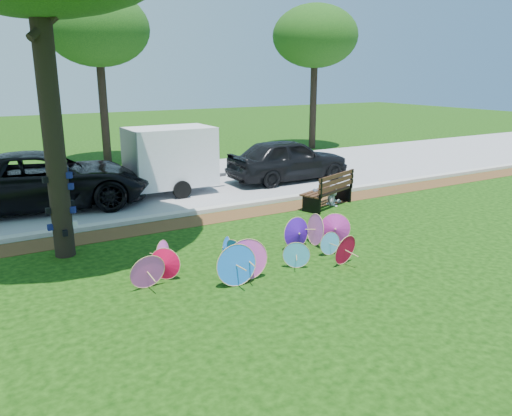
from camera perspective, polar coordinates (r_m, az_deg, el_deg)
The scene contains 12 objects.
ground at distance 10.23m, azimuth 3.20°, elevation -7.81°, with size 90.00×90.00×0.00m, color black.
mulch_strip at distance 13.98m, azimuth -6.91°, elevation -1.47°, with size 90.00×1.00×0.01m, color #472D16.
curb at distance 14.59m, azimuth -8.00°, elevation -0.57°, with size 90.00×0.30×0.12m, color #B7B5AD.
street at distance 18.41m, azimuth -12.89°, elevation 2.33°, with size 90.00×8.00×0.01m, color gray.
parasol_pile at distance 10.66m, azimuth 0.80°, elevation -4.69°, with size 5.46×2.18×0.87m.
black_van at distance 16.33m, azimuth -23.08°, elevation 2.93°, with size 2.85×6.18×1.72m, color black.
dark_pickup at distance 19.00m, azimuth 3.72°, elevation 5.53°, with size 1.90×4.72×1.61m, color black.
cargo_trailer at distance 17.08m, azimuth -9.72°, elevation 5.83°, with size 2.77×1.76×2.54m, color silver.
park_bench at distance 15.42m, azimuth 8.05°, elevation 2.08°, with size 2.03×0.77×1.06m, color black, non-canonical shape.
person_left at distance 15.24m, azimuth 6.90°, elevation 2.10°, with size 0.41×0.27×1.12m, color #363E49.
person_right at distance 15.65m, azimuth 8.97°, elevation 2.62°, with size 0.61×0.48×1.26m, color silver.
bg_trees at distance 23.07m, azimuth -13.53°, elevation 19.25°, with size 21.74×5.96×7.40m.
Camera 1 is at (-5.18, -7.86, 4.00)m, focal length 35.00 mm.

